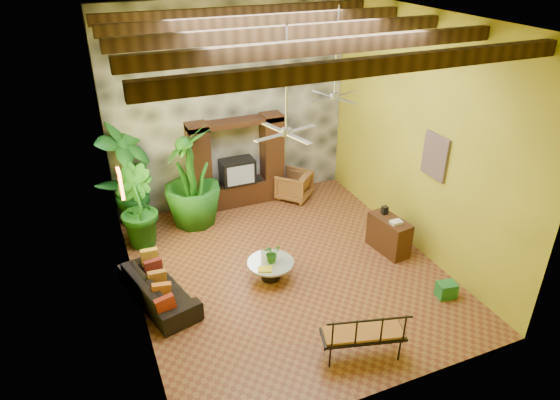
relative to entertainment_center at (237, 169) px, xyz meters
name	(u,v)px	position (x,y,z in m)	size (l,w,h in m)	color
ground	(286,268)	(0.00, -3.14, -0.97)	(7.00, 7.00, 0.00)	brown
ceiling	(288,18)	(0.00, -3.14, 4.03)	(6.00, 7.00, 0.02)	silver
back_wall	(230,106)	(0.00, 0.36, 1.53)	(6.00, 0.02, 5.00)	olive
left_wall	(122,187)	(-3.00, -3.14, 1.53)	(0.02, 7.00, 5.00)	olive
right_wall	(420,137)	(3.00, -3.14, 1.53)	(0.02, 7.00, 5.00)	olive
stone_accent_wall	(231,107)	(0.00, 0.30, 1.53)	(5.98, 0.10, 4.98)	#323539
ceiling_beams	(288,32)	(0.00, -3.14, 3.81)	(5.95, 5.36, 0.22)	#321F0F
entertainment_center	(237,169)	(0.00, 0.00, 0.00)	(2.40, 0.55, 2.30)	black
ceiling_fan_front	(286,121)	(-0.20, -3.54, 2.44)	(1.28, 1.28, 1.86)	#A2A1A6
ceiling_fan_back	(335,86)	(1.60, -1.94, 2.44)	(1.28, 1.28, 1.86)	#A2A1A6
wall_art_mask	(120,184)	(-2.96, -2.14, 1.13)	(0.06, 0.32, 0.55)	orange
wall_art_painting	(435,156)	(2.96, -3.74, 1.33)	(0.06, 0.70, 0.90)	navy
sofa	(158,288)	(-2.65, -3.15, -0.67)	(2.03, 0.80, 0.59)	black
wicker_armchair	(294,185)	(1.45, -0.30, -0.59)	(0.79, 0.82, 0.74)	brown
tall_plant_a	(128,174)	(-2.65, 0.01, 0.34)	(1.38, 0.93, 2.62)	#185E1D
tall_plant_b	(136,207)	(-2.65, -0.95, -0.05)	(1.01, 0.81, 1.84)	#17581A
tall_plant_c	(191,178)	(-1.29, -0.54, 0.24)	(1.36, 1.36, 2.42)	#1A5C18
coffee_table	(271,268)	(-0.43, -3.32, -0.71)	(0.94, 0.94, 0.40)	black
centerpiece_plant	(272,253)	(-0.40, -3.30, -0.38)	(0.34, 0.29, 0.38)	#276A1B
yellow_tray	(265,269)	(-0.64, -3.53, -0.55)	(0.28, 0.20, 0.03)	gold
iron_bench	(366,333)	(0.17, -5.94, -0.42)	(1.43, 0.84, 0.57)	black
side_console	(389,235)	(2.34, -3.38, -0.57)	(0.45, 0.99, 0.80)	#3C2013
green_bin	(446,290)	(2.48, -5.18, -0.81)	(0.36, 0.27, 0.31)	#1B652C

